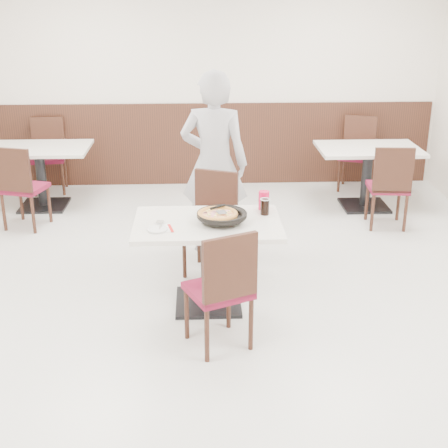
{
  "coord_description": "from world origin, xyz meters",
  "views": [
    {
      "loc": [
        -0.19,
        -4.75,
        2.55
      ],
      "look_at": [
        0.0,
        -0.3,
        0.84
      ],
      "focal_mm": 50.0,
      "sensor_mm": 36.0,
      "label": 1
    }
  ],
  "objects_px": {
    "main_table": "(208,264)",
    "chair_near": "(218,287)",
    "pizza_pan": "(222,218)",
    "cola_glass": "(265,207)",
    "pizza": "(217,216)",
    "diner_person": "(214,164)",
    "bg_chair_left_near": "(24,186)",
    "bg_chair_right_far": "(356,155)",
    "side_plate": "(157,229)",
    "chair_far": "(209,226)",
    "red_cup": "(264,200)",
    "bg_table_left": "(41,177)",
    "bg_chair_right_near": "(388,185)",
    "bg_table_right": "(366,178)",
    "bg_chair_left_far": "(48,157)"
  },
  "relations": [
    {
      "from": "cola_glass",
      "to": "red_cup",
      "type": "relative_size",
      "value": 0.81
    },
    {
      "from": "pizza",
      "to": "diner_person",
      "type": "xyz_separation_m",
      "value": [
        0.01,
        1.2,
        0.1
      ]
    },
    {
      "from": "red_cup",
      "to": "bg_table_right",
      "type": "height_order",
      "value": "red_cup"
    },
    {
      "from": "chair_near",
      "to": "bg_table_left",
      "type": "relative_size",
      "value": 0.79
    },
    {
      "from": "red_cup",
      "to": "pizza",
      "type": "bearing_deg",
      "value": -141.79
    },
    {
      "from": "main_table",
      "to": "chair_far",
      "type": "height_order",
      "value": "chair_far"
    },
    {
      "from": "bg_chair_left_far",
      "to": "bg_chair_right_near",
      "type": "height_order",
      "value": "same"
    },
    {
      "from": "bg_table_left",
      "to": "bg_chair_left_far",
      "type": "height_order",
      "value": "bg_chair_left_far"
    },
    {
      "from": "bg_chair_left_near",
      "to": "bg_chair_left_far",
      "type": "relative_size",
      "value": 1.0
    },
    {
      "from": "cola_glass",
      "to": "bg_table_right",
      "type": "distance_m",
      "value": 2.74
    },
    {
      "from": "bg_table_left",
      "to": "bg_chair_right_near",
      "type": "distance_m",
      "value": 4.09
    },
    {
      "from": "main_table",
      "to": "chair_near",
      "type": "distance_m",
      "value": 0.65
    },
    {
      "from": "chair_far",
      "to": "cola_glass",
      "type": "relative_size",
      "value": 7.31
    },
    {
      "from": "bg_chair_left_near",
      "to": "pizza",
      "type": "bearing_deg",
      "value": -27.13
    },
    {
      "from": "diner_person",
      "to": "bg_chair_left_far",
      "type": "xyz_separation_m",
      "value": [
        -2.1,
        2.04,
        -0.44
      ]
    },
    {
      "from": "pizza_pan",
      "to": "bg_chair_left_far",
      "type": "bearing_deg",
      "value": 123.36
    },
    {
      "from": "chair_far",
      "to": "bg_chair_right_near",
      "type": "distance_m",
      "value": 2.32
    },
    {
      "from": "bg_chair_left_far",
      "to": "bg_chair_right_near",
      "type": "bearing_deg",
      "value": 154.43
    },
    {
      "from": "bg_chair_right_far",
      "to": "cola_glass",
      "type": "bearing_deg",
      "value": 85.15
    },
    {
      "from": "side_plate",
      "to": "red_cup",
      "type": "height_order",
      "value": "red_cup"
    },
    {
      "from": "red_cup",
      "to": "bg_table_left",
      "type": "distance_m",
      "value": 3.41
    },
    {
      "from": "side_plate",
      "to": "bg_table_right",
      "type": "xyz_separation_m",
      "value": [
        2.36,
        2.6,
        -0.38
      ]
    },
    {
      "from": "bg_table_left",
      "to": "bg_chair_right_near",
      "type": "bearing_deg",
      "value": -11.51
    },
    {
      "from": "chair_far",
      "to": "bg_chair_right_far",
      "type": "height_order",
      "value": "same"
    },
    {
      "from": "pizza",
      "to": "side_plate",
      "type": "distance_m",
      "value": 0.5
    },
    {
      "from": "bg_table_left",
      "to": "bg_table_right",
      "type": "bearing_deg",
      "value": -2.59
    },
    {
      "from": "diner_person",
      "to": "bg_table_left",
      "type": "height_order",
      "value": "diner_person"
    },
    {
      "from": "pizza_pan",
      "to": "bg_chair_right_near",
      "type": "relative_size",
      "value": 0.38
    },
    {
      "from": "main_table",
      "to": "bg_chair_right_far",
      "type": "xyz_separation_m",
      "value": [
        2.01,
        3.13,
        0.1
      ]
    },
    {
      "from": "chair_near",
      "to": "red_cup",
      "type": "xyz_separation_m",
      "value": [
        0.42,
        0.93,
        0.35
      ]
    },
    {
      "from": "pizza_pan",
      "to": "diner_person",
      "type": "bearing_deg",
      "value": 91.37
    },
    {
      "from": "side_plate",
      "to": "bg_chair_left_near",
      "type": "relative_size",
      "value": 0.17
    },
    {
      "from": "diner_person",
      "to": "bg_table_left",
      "type": "bearing_deg",
      "value": -23.74
    },
    {
      "from": "red_cup",
      "to": "bg_chair_left_far",
      "type": "xyz_separation_m",
      "value": [
        -2.5,
        2.92,
        -0.35
      ]
    },
    {
      "from": "chair_near",
      "to": "red_cup",
      "type": "bearing_deg",
      "value": 40.99
    },
    {
      "from": "bg_chair_left_far",
      "to": "pizza",
      "type": "bearing_deg",
      "value": 116.7
    },
    {
      "from": "pizza_pan",
      "to": "cola_glass",
      "type": "height_order",
      "value": "cola_glass"
    },
    {
      "from": "bg_chair_left_near",
      "to": "bg_chair_right_near",
      "type": "xyz_separation_m",
      "value": [
        4.03,
        -0.15,
        0.0
      ]
    },
    {
      "from": "bg_chair_right_near",
      "to": "bg_table_right",
      "type": "bearing_deg",
      "value": 101.0
    },
    {
      "from": "bg_chair_left_near",
      "to": "cola_glass",
      "type": "bearing_deg",
      "value": -19.32
    },
    {
      "from": "bg_chair_right_far",
      "to": "main_table",
      "type": "bearing_deg",
      "value": 79.61
    },
    {
      "from": "cola_glass",
      "to": "bg_chair_left_near",
      "type": "relative_size",
      "value": 0.14
    },
    {
      "from": "bg_table_right",
      "to": "side_plate",
      "type": "bearing_deg",
      "value": -132.34
    },
    {
      "from": "bg_chair_left_near",
      "to": "bg_chair_right_far",
      "type": "distance_m",
      "value": 4.18
    },
    {
      "from": "pizza_pan",
      "to": "red_cup",
      "type": "bearing_deg",
      "value": 40.3
    },
    {
      "from": "bg_table_right",
      "to": "bg_chair_right_near",
      "type": "distance_m",
      "value": 0.65
    },
    {
      "from": "pizza_pan",
      "to": "bg_chair_left_far",
      "type": "height_order",
      "value": "bg_chair_left_far"
    },
    {
      "from": "chair_far",
      "to": "main_table",
      "type": "bearing_deg",
      "value": 109.81
    },
    {
      "from": "red_cup",
      "to": "bg_chair_left_far",
      "type": "height_order",
      "value": "bg_chair_left_far"
    },
    {
      "from": "bg_chair_left_near",
      "to": "bg_chair_right_far",
      "type": "height_order",
      "value": "same"
    }
  ]
}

